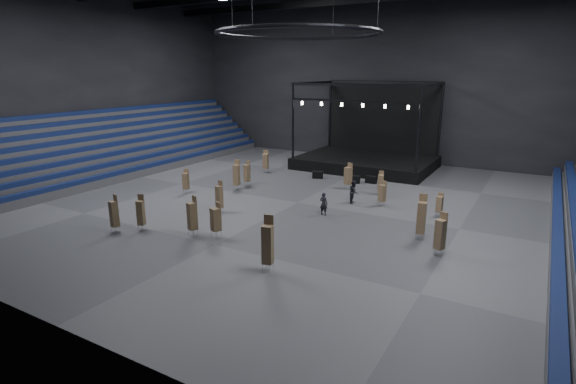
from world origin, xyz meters
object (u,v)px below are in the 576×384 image
Objects in this scene: chair_stack_7 at (421,217)px; chair_stack_13 at (382,193)px; chair_stack_6 at (440,234)px; man_center at (324,204)px; crew_member at (354,192)px; flight_case_right at (371,180)px; stage at (368,154)px; chair_stack_9 at (440,204)px; chair_stack_5 at (216,219)px; chair_stack_14 at (381,182)px; chair_stack_2 at (114,213)px; chair_stack_15 at (266,161)px; chair_stack_1 at (186,181)px; chair_stack_0 at (219,196)px; chair_stack_12 at (141,212)px; chair_stack_11 at (268,243)px; chair_stack_10 at (192,215)px; flight_case_left at (318,175)px; chair_stack_8 at (237,174)px; flight_case_mid at (354,179)px; chair_stack_3 at (348,175)px; chair_stack_4 at (247,173)px.

chair_stack_7 reaches higher than chair_stack_13.
chair_stack_6 is at bearing -30.73° from chair_stack_13.
man_center is 0.91× the size of crew_member.
flight_case_right is 0.55× the size of crew_member.
stage is 17.72m from chair_stack_9.
chair_stack_5 reaches higher than chair_stack_14.
chair_stack_2 reaches higher than chair_stack_15.
chair_stack_9 is 0.95× the size of crew_member.
chair_stack_14 is at bearing 12.95° from chair_stack_1.
chair_stack_14 is (-1.21, 3.16, 0.01)m from chair_stack_13.
man_center is (-7.48, -3.91, -0.10)m from chair_stack_9.
chair_stack_0 is 6.04m from chair_stack_12.
chair_stack_5 is at bearing 140.84° from chair_stack_11.
chair_stack_0 is 12.68m from chair_stack_13.
chair_stack_1 is 9.99m from chair_stack_2.
stage is 26.29m from chair_stack_10.
flight_case_left is 5.34m from flight_case_right.
chair_stack_0 is 1.19× the size of chair_stack_14.
stage is 5.51× the size of chair_stack_2.
chair_stack_15 is at bearing -174.03° from flight_case_right.
chair_stack_0 is 10.74m from crew_member.
chair_stack_1 is 17.47m from chair_stack_11.
chair_stack_8 is 17.44m from chair_stack_9.
chair_stack_0 reaches higher than man_center.
flight_case_mid is 0.62× the size of man_center.
chair_stack_9 is 4.50m from chair_stack_13.
flight_case_right is 0.60× the size of man_center.
stage is at bearing 54.22° from chair_stack_8.
chair_stack_11 is at bearing -73.96° from chair_stack_13.
chair_stack_5 is at bearing -82.99° from chair_stack_15.
man_center is at bearing 86.45° from chair_stack_5.
man_center is (3.98, 7.59, -0.38)m from chair_stack_5.
flight_case_mid is at bearing 46.95° from chair_stack_12.
flight_case_mid is 9.79m from chair_stack_15.
flight_case_right is at bearing 70.97° from chair_stack_0.
crew_member is (4.76, 11.57, -0.30)m from chair_stack_5.
chair_stack_3 is 0.88× the size of chair_stack_8.
flight_case_right is 11.75m from chair_stack_4.
chair_stack_5 is 0.97× the size of chair_stack_15.
chair_stack_15 reaches higher than man_center.
flight_case_mid is 0.36× the size of chair_stack_7.
chair_stack_9 is 0.58× the size of chair_stack_11.
chair_stack_1 is 0.91× the size of chair_stack_15.
chair_stack_9 is 0.86× the size of chair_stack_14.
chair_stack_13 is at bearing -36.90° from chair_stack_15.
flight_case_mid is at bearing -79.02° from man_center.
chair_stack_10 reaches higher than chair_stack_5.
flight_case_right is at bearing 137.91° from chair_stack_13.
chair_stack_13 is (12.92, 1.64, -0.31)m from chair_stack_8.
chair_stack_5 is (3.06, -4.22, -0.01)m from chair_stack_0.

